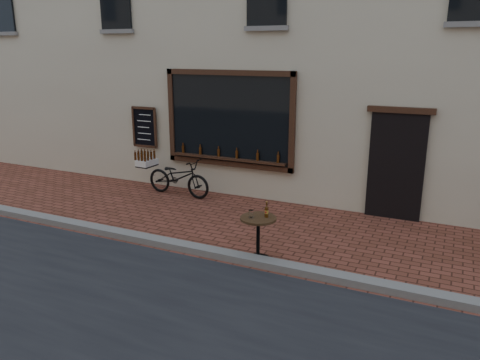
% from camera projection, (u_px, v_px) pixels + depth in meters
% --- Properties ---
extents(ground, '(90.00, 90.00, 0.00)m').
position_uv_depth(ground, '(240.00, 267.00, 7.59)').
color(ground, brown).
rests_on(ground, ground).
extents(kerb, '(90.00, 0.25, 0.12)m').
position_uv_depth(kerb, '(245.00, 259.00, 7.75)').
color(kerb, slate).
rests_on(kerb, ground).
extents(cargo_bicycle, '(2.08, 0.72, 0.97)m').
position_uv_depth(cargo_bicycle, '(177.00, 176.00, 11.25)').
color(cargo_bicycle, black).
rests_on(cargo_bicycle, ground).
extents(bistro_table, '(0.60, 0.60, 1.03)m').
position_uv_depth(bistro_table, '(258.00, 230.00, 7.69)').
color(bistro_table, black).
rests_on(bistro_table, ground).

